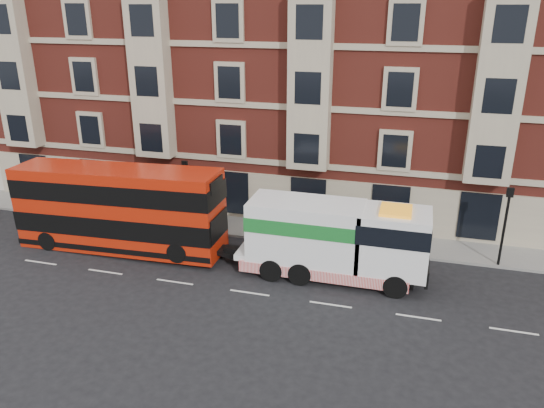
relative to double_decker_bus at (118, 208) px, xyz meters
The scene contains 8 objects.
ground 9.34m from the double_decker_bus, 17.67° to the right, with size 120.00×120.00×0.00m, color black.
sidewalk 10.11m from the double_decker_bus, 29.16° to the left, with size 90.00×3.00×0.15m, color slate.
victorian_terrace 17.00m from the double_decker_bus, 53.58° to the left, with size 45.00×12.00×20.40m.
lamp_post_west 4.31m from the double_decker_bus, 53.66° to the left, with size 0.35×0.15×4.35m.
lamp_post_east 20.85m from the double_decker_bus, ahead, with size 0.35×0.15×4.35m.
double_decker_bus is the anchor object (origin of this frame).
tow_truck 12.07m from the double_decker_bus, ahead, with size 9.57×2.83×3.99m.
pedestrian 4.24m from the double_decker_bus, 61.08° to the left, with size 0.57×0.38×1.57m, color #1B2C37.
Camera 1 is at (7.17, -21.52, 13.29)m, focal length 35.00 mm.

